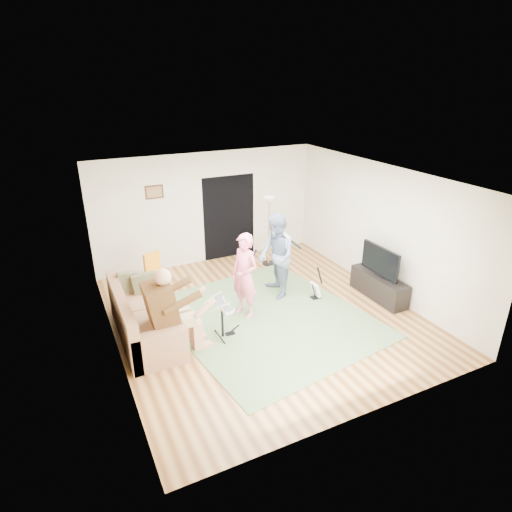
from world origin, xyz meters
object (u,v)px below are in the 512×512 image
Objects in this scene: sofa at (140,322)px; tv_cabinet at (379,286)px; singer at (245,276)px; guitar_spare at (316,290)px; television at (380,261)px; dining_chair at (158,280)px; guitarist at (276,256)px; drum_kit at (222,322)px; torchiere_lamp at (269,219)px.

sofa is 4.85m from tv_cabinet.
singer reaches higher than guitar_spare.
guitar_spare is 0.69× the size of television.
sofa is at bearing 171.67° from television.
tv_cabinet is (1.21, -0.53, 0.05)m from guitar_spare.
singer is at bearing -70.69° from dining_chair.
guitarist is 2.51× the size of guitar_spare.
television is (1.85, -1.03, -0.05)m from guitarist.
guitarist is at bearing 150.83° from television.
guitar_spare is 1.43m from television.
guitar_spare is (2.29, 0.48, -0.10)m from drum_kit.
dining_chair is 0.89× the size of television.
singer is at bearing -3.02° from sofa.
drum_kit is 3.45m from torchiere_lamp.
guitarist is at bearing 143.61° from guitar_spare.
singer is at bearing 167.92° from television.
television is (4.75, -0.70, 0.55)m from sofa.
tv_cabinet is at bearing 56.25° from singer.
guitar_spare is at bearing -88.10° from torchiere_lamp.
sofa is 4.83m from television.
television is at bearing 180.00° from tv_cabinet.
torchiere_lamp reaches higher than sofa.
singer reaches higher than sofa.
dining_chair is at bearing 150.52° from guitar_spare.
drum_kit is at bearing -26.57° from sofa.
guitarist is 1.74× the size of television.
drum_kit is 3.50m from tv_cabinet.
dining_chair reaches higher than tv_cabinet.
guitarist is 1.96× the size of dining_chair.
sofa is at bearing 171.75° from tv_cabinet.
sofa is 3.59m from guitar_spare.
television is at bearing -8.33° from sofa.
sofa is at bearing -135.14° from dining_chair.
guitar_spare is at bearing 155.60° from television.
guitar_spare is (1.60, -0.06, -0.63)m from singer.
singer is at bearing -128.13° from torchiere_lamp.
singer is 2.33× the size of guitar_spare.
drum_kit is at bearing -131.66° from torchiere_lamp.
singer reaches higher than television.
guitarist reaches higher than drum_kit.
sofa is 2.17× the size of television.
drum_kit is 1.02m from singer.
sofa is at bearing 153.43° from drum_kit.
sofa is 1.34× the size of singer.
sofa is 3.17× the size of drum_kit.
dining_chair is (-2.90, 1.64, 0.12)m from guitar_spare.
torchiere_lamp is 1.22× the size of tv_cabinet.
guitarist is (2.90, 0.34, 0.59)m from sofa.
sofa is 3.13× the size of guitar_spare.
singer is at bearing -55.99° from guitarist.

